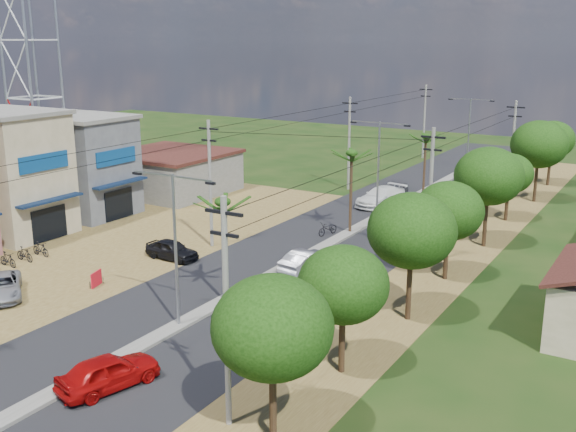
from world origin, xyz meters
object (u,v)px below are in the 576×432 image
Objects in this scene: car_red_near at (109,372)px; car_silver_mid at (308,261)px; car_parked_silver at (2,287)px; roadside_sign at (96,279)px; moto_rider_east at (126,380)px; car_parked_dark at (172,250)px; car_white_far at (381,197)px.

car_red_near is 17.17m from car_silver_mid.
roadside_sign is at bearing -1.25° from car_parked_silver.
car_red_near reaches higher than roadside_sign.
car_parked_silver is at bearing -2.00° from moto_rider_east.
car_parked_dark is at bearing 23.25° from car_silver_mid.
car_silver_mid is 18.74m from car_white_far.
car_silver_mid is 1.12× the size of car_parked_dark.
car_parked_silver is (-12.81, -12.81, -0.08)m from car_silver_mid.
car_white_far is 5.04× the size of roadside_sign.
car_silver_mid is 16.88m from moto_rider_east.
roadside_sign is at bearing -23.66° from moto_rider_east.
car_red_near is 35.80m from car_white_far.
car_parked_silver is 2.62× the size of moto_rider_east.
car_white_far reaches higher than car_red_near.
car_parked_dark is at bearing -94.79° from car_white_far.
car_parked_silver is 5.22m from roadside_sign.
car_silver_mid is at bearing -6.87° from car_parked_silver.
car_parked_dark is at bearing 17.84° from car_parked_silver.
car_parked_silver is at bearing 52.67° from car_silver_mid.
car_red_near is 13.59m from car_parked_silver.
car_red_near reaches higher than car_parked_silver.
car_parked_dark is 17.33m from moto_rider_east.
car_white_far is 3.22× the size of moto_rider_east.
moto_rider_east is 13.03m from roadside_sign.
car_parked_dark is 2.21× the size of moto_rider_east.
car_white_far is at bearing -73.13° from car_silver_mid.
moto_rider_east is (0.71, -16.86, -0.26)m from car_silver_mid.
roadside_sign is (-9.50, -8.78, -0.24)m from car_silver_mid.
car_silver_mid reaches higher than car_parked_dark.
car_silver_mid is at bearing -71.89° from car_parked_dark.
car_white_far is (-3.00, 18.50, 0.10)m from car_silver_mid.
car_red_near is at bearing -145.75° from car_parked_dark.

